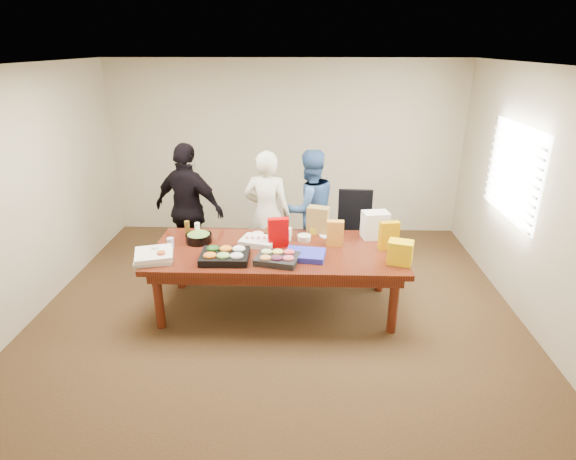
{
  "coord_description": "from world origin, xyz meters",
  "views": [
    {
      "loc": [
        0.29,
        -4.71,
        2.89
      ],
      "look_at": [
        0.12,
        0.1,
        0.94
      ],
      "focal_mm": 28.86,
      "sensor_mm": 36.0,
      "label": 1
    }
  ],
  "objects_px": {
    "office_chair": "(355,237)",
    "person_center": "(267,214)",
    "sheet_cake": "(258,241)",
    "salad_bowl": "(199,238)",
    "conference_table": "(277,279)",
    "person_right": "(309,209)"
  },
  "relations": [
    {
      "from": "sheet_cake",
      "to": "person_center",
      "type": "bearing_deg",
      "value": 103.18
    },
    {
      "from": "office_chair",
      "to": "sheet_cake",
      "type": "xyz_separation_m",
      "value": [
        -1.2,
        -0.76,
        0.25
      ]
    },
    {
      "from": "office_chair",
      "to": "salad_bowl",
      "type": "xyz_separation_m",
      "value": [
        -1.89,
        -0.72,
        0.27
      ]
    },
    {
      "from": "conference_table",
      "to": "office_chair",
      "type": "xyz_separation_m",
      "value": [
        0.97,
        0.9,
        0.16
      ]
    },
    {
      "from": "salad_bowl",
      "to": "person_right",
      "type": "bearing_deg",
      "value": 37.94
    },
    {
      "from": "office_chair",
      "to": "salad_bowl",
      "type": "height_order",
      "value": "office_chair"
    },
    {
      "from": "person_center",
      "to": "sheet_cake",
      "type": "relative_size",
      "value": 4.31
    },
    {
      "from": "salad_bowl",
      "to": "person_center",
      "type": "bearing_deg",
      "value": 45.29
    },
    {
      "from": "sheet_cake",
      "to": "salad_bowl",
      "type": "distance_m",
      "value": 0.7
    },
    {
      "from": "conference_table",
      "to": "salad_bowl",
      "type": "xyz_separation_m",
      "value": [
        -0.92,
        0.18,
        0.42
      ]
    },
    {
      "from": "person_center",
      "to": "person_right",
      "type": "height_order",
      "value": "person_center"
    },
    {
      "from": "person_center",
      "to": "person_right",
      "type": "xyz_separation_m",
      "value": [
        0.55,
        0.26,
        -0.02
      ]
    },
    {
      "from": "conference_table",
      "to": "person_right",
      "type": "height_order",
      "value": "person_right"
    },
    {
      "from": "person_center",
      "to": "salad_bowl",
      "type": "xyz_separation_m",
      "value": [
        -0.73,
        -0.74,
        -0.04
      ]
    },
    {
      "from": "person_right",
      "to": "salad_bowl",
      "type": "xyz_separation_m",
      "value": [
        -1.28,
        -1.0,
        -0.01
      ]
    },
    {
      "from": "conference_table",
      "to": "office_chair",
      "type": "height_order",
      "value": "office_chair"
    },
    {
      "from": "person_right",
      "to": "sheet_cake",
      "type": "height_order",
      "value": "person_right"
    },
    {
      "from": "person_center",
      "to": "conference_table",
      "type": "bearing_deg",
      "value": 108.5
    },
    {
      "from": "conference_table",
      "to": "person_right",
      "type": "xyz_separation_m",
      "value": [
        0.37,
        1.18,
        0.44
      ]
    },
    {
      "from": "office_chair",
      "to": "person_center",
      "type": "bearing_deg",
      "value": -178.24
    },
    {
      "from": "sheet_cake",
      "to": "person_right",
      "type": "bearing_deg",
      "value": 76.51
    },
    {
      "from": "office_chair",
      "to": "sheet_cake",
      "type": "relative_size",
      "value": 2.74
    }
  ]
}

